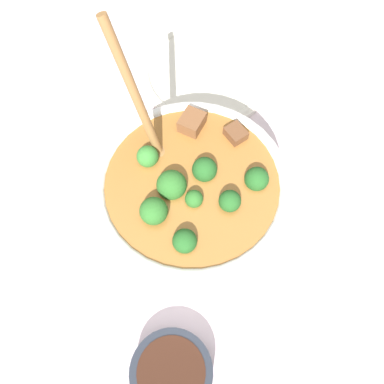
# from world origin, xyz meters

# --- Properties ---
(ground_plane) EXTENTS (4.00, 4.00, 0.00)m
(ground_plane) POSITION_xyz_m (0.00, 0.00, 0.00)
(ground_plane) COLOR silver
(stew_bowl) EXTENTS (0.27, 0.27, 0.29)m
(stew_bowl) POSITION_xyz_m (0.00, 0.00, 0.06)
(stew_bowl) COLOR white
(stew_bowl) RESTS_ON ground_plane
(condiment_bowl) EXTENTS (0.11, 0.11, 0.03)m
(condiment_bowl) POSITION_xyz_m (-0.22, 0.09, 0.02)
(condiment_bowl) COLOR #232833
(condiment_bowl) RESTS_ON ground_plane
(empty_plate) EXTENTS (0.25, 0.25, 0.02)m
(empty_plate) POSITION_xyz_m (0.26, -0.11, 0.01)
(empty_plate) COLOR silver
(empty_plate) RESTS_ON ground_plane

